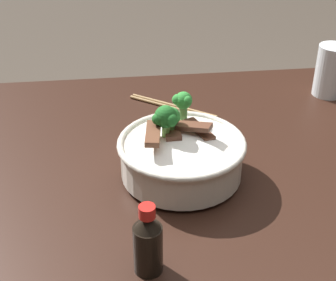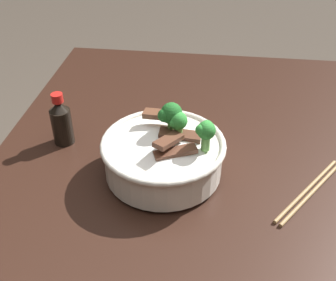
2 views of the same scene
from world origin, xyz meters
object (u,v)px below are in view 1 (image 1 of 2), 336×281
object	(u,v)px
chopsticks_pair	(172,107)
soy_sauce_bottle	(148,243)
drinking_glass	(330,73)
rice_bowl	(181,152)

from	to	relation	value
chopsticks_pair	soy_sauce_bottle	size ratio (longest dim) A/B	1.62
drinking_glass	rice_bowl	bearing A→B (deg)	36.80
soy_sauce_bottle	chopsticks_pair	bearing A→B (deg)	-101.07
drinking_glass	soy_sauce_bottle	world-z (taller)	drinking_glass
rice_bowl	drinking_glass	distance (m)	0.50
chopsticks_pair	soy_sauce_bottle	world-z (taller)	soy_sauce_bottle
chopsticks_pair	drinking_glass	bearing A→B (deg)	-175.79
drinking_glass	chopsticks_pair	distance (m)	0.39
chopsticks_pair	soy_sauce_bottle	bearing A→B (deg)	78.93
rice_bowl	chopsticks_pair	xyz separation A→B (m)	(-0.02, -0.27, -0.05)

